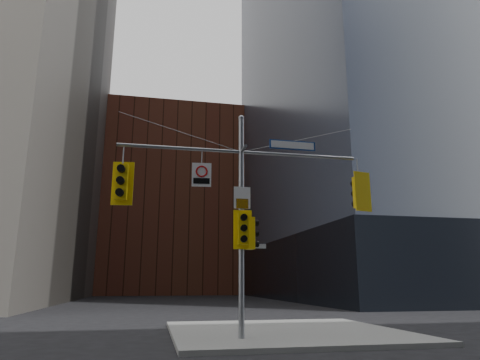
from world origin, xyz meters
name	(u,v)px	position (x,y,z in m)	size (l,w,h in m)	color
ground	(257,355)	(0.00, 0.00, 0.00)	(160.00, 160.00, 0.00)	black
sidewalk_corner	(285,332)	(2.00, 4.00, 0.07)	(8.00, 8.00, 0.15)	gray
podium_ne	(433,271)	(28.00, 32.00, 3.00)	(36.40, 36.40, 6.00)	black
brick_midrise	(172,205)	(0.00, 58.00, 14.00)	(26.00, 20.00, 28.00)	brown
signal_assembly	(241,199)	(0.00, 1.99, 4.42)	(8.00, 0.80, 7.30)	gray
traffic_light_west_arm	(122,182)	(-3.77, 2.01, 4.80)	(0.66, 0.56, 1.38)	yellow
traffic_light_east_arm	(359,192)	(4.14, 1.99, 4.80)	(0.64, 0.59, 1.36)	yellow
traffic_light_pole_side	(251,233)	(0.32, 2.01, 3.31)	(0.42, 0.36, 1.02)	yellow
traffic_light_pole_front	(243,229)	(0.00, 1.73, 3.41)	(0.59, 0.49, 1.23)	yellow
street_sign_blade	(292,145)	(1.79, 2.00, 6.35)	(1.63, 0.07, 0.32)	navy
regulatory_sign_arm	(202,174)	(-1.31, 1.97, 5.18)	(0.63, 0.10, 0.78)	silver
regulatory_sign_pole	(242,198)	(0.00, 1.88, 4.41)	(0.54, 0.04, 0.71)	silver
street_blade_ew	(255,246)	(0.45, 2.00, 2.91)	(0.71, 0.08, 0.14)	silver
street_blade_ns	(239,246)	(0.00, 2.45, 2.94)	(0.06, 0.72, 0.14)	#145926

